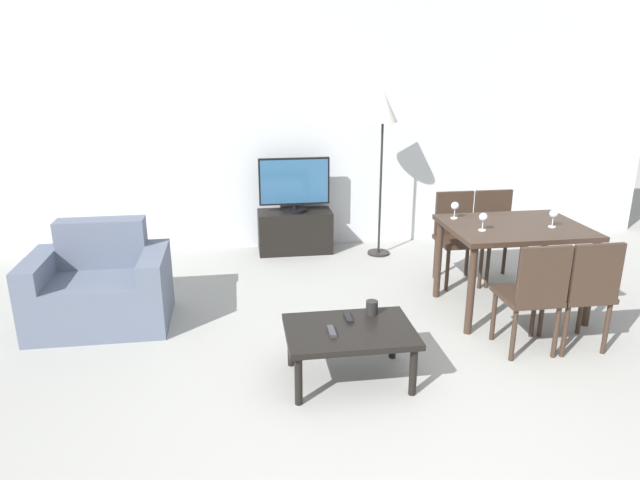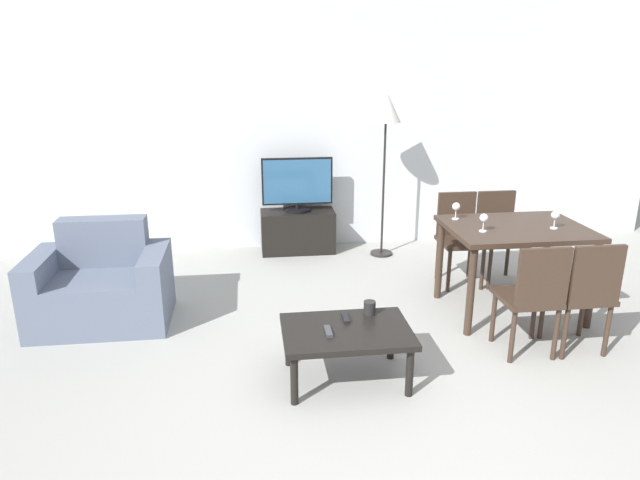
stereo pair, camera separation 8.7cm
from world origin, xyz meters
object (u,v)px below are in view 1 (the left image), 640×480
at_px(tv, 294,185).
at_px(dining_chair_far_left, 457,233).
at_px(armchair, 101,289).
at_px(remote_primary, 332,331).
at_px(wine_glass_center, 553,215).
at_px(dining_table, 514,237).
at_px(floor_lamp, 383,116).
at_px(dining_chair_far, 496,231).
at_px(wine_glass_left, 483,218).
at_px(dining_chair_near, 533,292).
at_px(dining_chair_near_right, 584,289).
at_px(cup_white_near, 372,307).
at_px(remote_secondary, 348,318).
at_px(wine_glass_right, 455,207).
at_px(tv_stand, 295,231).
at_px(coffee_table, 350,335).

height_order(tv, dining_chair_far_left, tv).
relative_size(armchair, remote_primary, 7.09).
bearing_deg(wine_glass_center, dining_table, 158.66).
distance_m(floor_lamp, remote_primary, 2.92).
xyz_separation_m(dining_chair_far, wine_glass_left, (-0.53, -0.84, 0.38)).
height_order(armchair, dining_chair_near, dining_chair_near).
height_order(tv, dining_chair_near, tv).
bearing_deg(remote_primary, dining_chair_far, 41.52).
distance_m(dining_chair_far, dining_chair_near_right, 1.46).
bearing_deg(dining_chair_far, dining_chair_far_left, 180.00).
bearing_deg(cup_white_near, remote_secondary, -162.09).
bearing_deg(floor_lamp, dining_chair_far, -42.82).
bearing_deg(wine_glass_right, wine_glass_left, -76.54).
height_order(dining_table, remote_secondary, dining_table).
bearing_deg(tv, dining_chair_near_right, -54.28).
bearing_deg(cup_white_near, tv, 96.25).
bearing_deg(tv_stand, dining_table, -48.02).
bearing_deg(armchair, dining_chair_near, -17.17).
distance_m(tv_stand, remote_secondary, 2.57).
distance_m(dining_chair_far_left, cup_white_near, 1.84).
bearing_deg(floor_lamp, dining_chair_near_right, -68.22).
xyz_separation_m(dining_chair_far, remote_primary, (-1.88, -1.66, -0.10)).
distance_m(tv_stand, wine_glass_left, 2.41).
bearing_deg(dining_chair_near_right, cup_white_near, 178.49).
relative_size(coffee_table, cup_white_near, 8.86).
distance_m(dining_chair_near, remote_secondary, 1.35).
bearing_deg(dining_chair_near, dining_table, 75.01).
distance_m(tv, wine_glass_right, 1.97).
height_order(dining_chair_near_right, remote_secondary, dining_chair_near_right).
height_order(dining_chair_near, wine_glass_center, wine_glass_center).
distance_m(tv, wine_glass_left, 2.33).
height_order(dining_chair_near, floor_lamp, floor_lamp).
distance_m(tv, cup_white_near, 2.54).
height_order(dining_chair_near_right, floor_lamp, floor_lamp).
bearing_deg(floor_lamp, dining_chair_near, -76.99).
distance_m(dining_table, remote_secondary, 1.73).
relative_size(wine_glass_left, wine_glass_center, 1.00).
relative_size(coffee_table, remote_secondary, 5.64).
bearing_deg(dining_table, wine_glass_left, -161.66).
bearing_deg(coffee_table, dining_chair_far_left, 50.04).
bearing_deg(coffee_table, dining_chair_far, 42.81).
relative_size(dining_chair_near, dining_chair_far, 1.00).
distance_m(tv, dining_chair_near, 2.94).
xyz_separation_m(tv, dining_chair_far, (1.83, -1.08, -0.28)).
height_order(dining_chair_near_right, cup_white_near, dining_chair_near_right).
xyz_separation_m(coffee_table, dining_chair_near, (1.36, 0.16, 0.15)).
distance_m(dining_table, remote_primary, 1.94).
height_order(coffee_table, dining_table, dining_table).
relative_size(dining_table, dining_chair_far_left, 1.30).
distance_m(coffee_table, dining_chair_near_right, 1.77).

